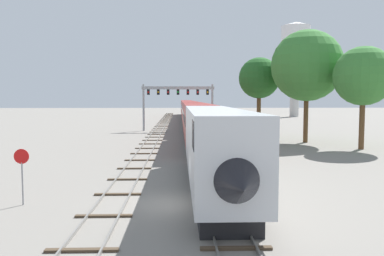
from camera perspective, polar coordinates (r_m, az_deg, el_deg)
name	(u,v)px	position (r m, az deg, el deg)	size (l,w,h in m)	color
ground_plane	(180,204)	(20.15, -1.76, -11.20)	(400.00, 400.00, 0.00)	gray
track_main	(189,124)	(79.62, -0.41, 0.55)	(2.60, 200.00, 0.16)	slate
track_near	(157,133)	(59.75, -5.20, -0.75)	(2.60, 160.00, 0.16)	slate
passenger_train	(190,113)	(72.81, -0.27, 2.20)	(3.04, 119.32, 4.80)	silver
signal_gantry	(178,96)	(64.51, -2.08, 4.70)	(12.10, 0.49, 7.75)	#999BA0
water_tower	(295,45)	(118.73, 15.03, 11.77)	(8.39, 8.39, 27.52)	beige
stop_sign	(22,169)	(21.41, -23.82, -5.52)	(0.76, 0.08, 2.88)	gray
trackside_tree_left	(363,76)	(44.78, 23.99, 6.99)	(6.25, 6.25, 10.89)	brown
trackside_tree_mid	(307,66)	(49.35, 16.62, 8.79)	(8.63, 8.63, 13.69)	brown
trackside_tree_right	(259,78)	(53.26, 9.89, 7.23)	(5.52, 5.52, 10.93)	brown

